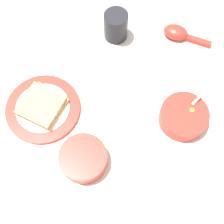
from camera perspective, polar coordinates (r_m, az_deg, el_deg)
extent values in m
plane|color=beige|center=(0.91, -3.30, 1.25)|extent=(3.00, 3.00, 0.00)
cylinder|color=red|center=(0.89, 12.92, -0.85)|extent=(0.13, 0.13, 0.05)
cylinder|color=white|center=(0.89, 12.97, -0.76)|extent=(0.11, 0.11, 0.02)
ellipsoid|color=yellow|center=(0.88, 14.35, 0.24)|extent=(0.03, 0.03, 0.01)
cylinder|color=black|center=(0.88, 12.23, -0.24)|extent=(0.04, 0.04, 0.00)
ellipsoid|color=silver|center=(0.88, 13.76, 0.22)|extent=(0.03, 0.02, 0.01)
cube|color=silver|center=(0.88, 15.69, 2.38)|extent=(0.04, 0.04, 0.03)
cylinder|color=red|center=(0.92, -12.50, 0.62)|extent=(0.22, 0.22, 0.01)
cylinder|color=white|center=(0.91, -12.59, 0.79)|extent=(0.15, 0.15, 0.00)
cube|color=tan|center=(0.91, -12.57, 1.25)|extent=(0.15, 0.15, 0.01)
cube|color=tan|center=(0.90, -12.85, 1.26)|extent=(0.14, 0.14, 0.01)
ellipsoid|color=red|center=(1.05, 11.58, 14.13)|extent=(0.09, 0.08, 0.04)
cube|color=red|center=(1.05, 15.38, 12.40)|extent=(0.09, 0.05, 0.02)
cylinder|color=red|center=(0.83, -5.27, -8.50)|extent=(0.13, 0.13, 0.05)
cylinder|color=white|center=(0.82, -5.35, -8.23)|extent=(0.10, 0.10, 0.01)
cylinder|color=black|center=(1.00, 0.71, 15.49)|extent=(0.07, 0.07, 0.09)
cylinder|color=#472B16|center=(0.98, 0.74, 16.82)|extent=(0.06, 0.06, 0.01)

